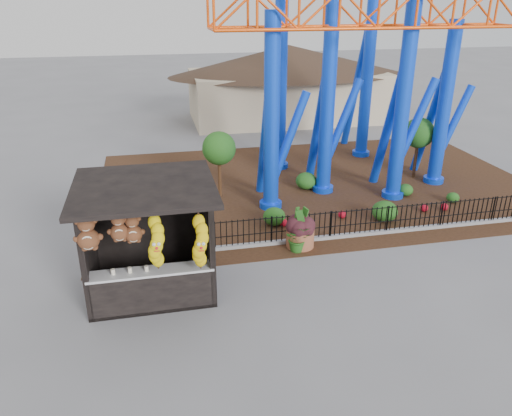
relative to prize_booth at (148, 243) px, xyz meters
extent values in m
plane|color=slate|center=(3.03, -0.89, -1.54)|extent=(120.00, 120.00, 0.00)
cube|color=#331E11|center=(7.03, 7.11, -1.54)|extent=(18.00, 12.00, 0.02)
cube|color=gray|center=(7.03, 2.11, -1.48)|extent=(18.00, 0.18, 0.12)
cube|color=black|center=(0.03, 0.31, -1.49)|extent=(3.20, 2.60, 0.10)
cube|color=black|center=(0.03, 1.55, -0.04)|extent=(3.20, 0.12, 3.00)
cube|color=black|center=(-1.51, 0.31, -0.04)|extent=(0.12, 2.60, 3.00)
cube|color=black|center=(1.57, 0.31, -0.04)|extent=(0.12, 2.60, 3.00)
cube|color=black|center=(0.03, 0.06, 1.52)|extent=(3.50, 3.40, 0.12)
cube|color=black|center=(-1.50, -0.92, -0.04)|extent=(0.14, 0.14, 3.00)
cube|color=black|center=(1.56, -0.92, -0.04)|extent=(0.14, 0.14, 3.00)
cube|color=black|center=(0.03, -0.74, -0.99)|extent=(3.00, 0.50, 1.10)
cube|color=silver|center=(0.03, -0.74, -0.42)|extent=(3.10, 0.55, 0.06)
cylinder|color=black|center=(0.03, -1.14, 1.31)|extent=(2.90, 0.04, 0.04)
cylinder|color=#0E44F2|center=(4.53, 5.11, 1.96)|extent=(0.56, 0.56, 7.00)
cylinder|color=#0E44F2|center=(4.53, 5.11, -1.42)|extent=(0.84, 0.84, 0.24)
cylinder|color=#0E44F2|center=(7.03, 6.31, 2.11)|extent=(0.56, 0.56, 7.30)
cylinder|color=#0E44F2|center=(7.03, 6.31, -1.42)|extent=(0.84, 0.84, 0.24)
cylinder|color=#0E44F2|center=(9.53, 5.11, 2.21)|extent=(0.56, 0.56, 7.50)
cylinder|color=#0E44F2|center=(9.53, 5.11, -1.42)|extent=(0.84, 0.84, 0.24)
cylinder|color=#0E44F2|center=(12.03, 6.31, 1.76)|extent=(0.56, 0.56, 6.60)
cylinder|color=#0E44F2|center=(12.03, 6.31, -1.42)|extent=(0.84, 0.84, 0.24)
cylinder|color=#0E44F2|center=(6.03, 9.61, 3.21)|extent=(0.56, 0.56, 9.50)
cylinder|color=#0E44F2|center=(6.03, 9.61, -1.42)|extent=(0.84, 0.84, 0.24)
cylinder|color=#0E44F2|center=(10.53, 10.61, 3.71)|extent=(0.56, 0.56, 10.50)
cylinder|color=#0E44F2|center=(10.53, 10.61, -1.42)|extent=(0.84, 0.84, 0.24)
cylinder|color=#0E44F2|center=(4.53, 6.01, 1.08)|extent=(0.36, 2.21, 5.85)
cylinder|color=#0E44F2|center=(5.23, 5.41, 0.91)|extent=(1.62, 0.32, 3.73)
cylinder|color=#0E44F2|center=(7.03, 7.21, 1.19)|extent=(0.36, 2.29, 6.10)
cylinder|color=#0E44F2|center=(7.73, 6.61, 1.01)|extent=(1.67, 0.32, 3.88)
cylinder|color=#0E44F2|center=(9.53, 6.01, 1.27)|extent=(0.36, 2.34, 6.26)
cylinder|color=#0E44F2|center=(10.23, 5.41, 1.08)|extent=(1.71, 0.32, 3.99)
cylinder|color=#0E44F2|center=(12.03, 7.21, 0.93)|extent=(0.36, 2.10, 5.53)
cylinder|color=#0E44F2|center=(12.73, 6.61, 0.77)|extent=(1.54, 0.32, 3.52)
cylinder|color=#985537|center=(4.69, 1.81, -1.24)|extent=(1.08, 1.08, 0.60)
ellipsoid|color=#311319|center=(4.69, 1.81, -0.62)|extent=(0.70, 0.70, 0.64)
imported|color=#245418|center=(4.53, 1.54, -1.09)|extent=(0.86, 0.76, 0.90)
ellipsoid|color=#205218|center=(4.28, 3.56, -1.22)|extent=(0.78, 0.78, 0.62)
ellipsoid|color=#205218|center=(8.19, 3.06, -1.17)|extent=(0.91, 0.91, 0.73)
ellipsoid|color=#205218|center=(10.09, 5.12, -1.29)|extent=(0.59, 0.59, 0.47)
ellipsoid|color=#205218|center=(6.42, 6.69, -1.18)|extent=(0.87, 0.87, 0.69)
ellipsoid|color=#205218|center=(11.54, 4.08, -1.33)|extent=(0.49, 0.49, 0.39)
sphere|color=#A90B1C|center=(4.56, 3.36, -1.39)|extent=(0.28, 0.28, 0.28)
sphere|color=#A90B1C|center=(6.80, 3.57, -1.39)|extent=(0.28, 0.28, 0.28)
sphere|color=#A90B1C|center=(10.01, 3.49, -1.39)|extent=(0.28, 0.28, 0.28)
sphere|color=#A90B1C|center=(10.79, 3.43, -1.39)|extent=(0.28, 0.28, 0.28)
cube|color=#BFAD8C|center=(9.03, 19.11, -0.04)|extent=(12.00, 6.00, 3.00)
cone|color=#332319|center=(9.03, 19.11, 2.36)|extent=(15.00, 15.00, 1.80)
camera|label=1|loc=(0.31, -11.80, 5.91)|focal=35.00mm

